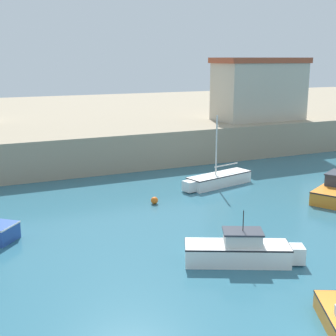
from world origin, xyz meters
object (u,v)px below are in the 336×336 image
mooring_buoy (154,200)px  motorboat_white_3 (241,251)px  sailboat_white_0 (218,179)px  harbor_shed_near_wharf (259,89)px

mooring_buoy → motorboat_white_3: bearing=-89.3°
sailboat_white_0 → harbor_shed_near_wharf: size_ratio=0.66×
sailboat_white_0 → motorboat_white_3: size_ratio=1.12×
harbor_shed_near_wharf → motorboat_white_3: bearing=-126.5°
mooring_buoy → harbor_shed_near_wharf: (15.65, 11.77, 5.58)m
motorboat_white_3 → harbor_shed_near_wharf: 26.63m
sailboat_white_0 → mooring_buoy: 5.96m
mooring_buoy → harbor_shed_near_wharf: size_ratio=0.05×
harbor_shed_near_wharf → mooring_buoy: bearing=-143.1°
sailboat_white_0 → mooring_buoy: bearing=-160.3°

